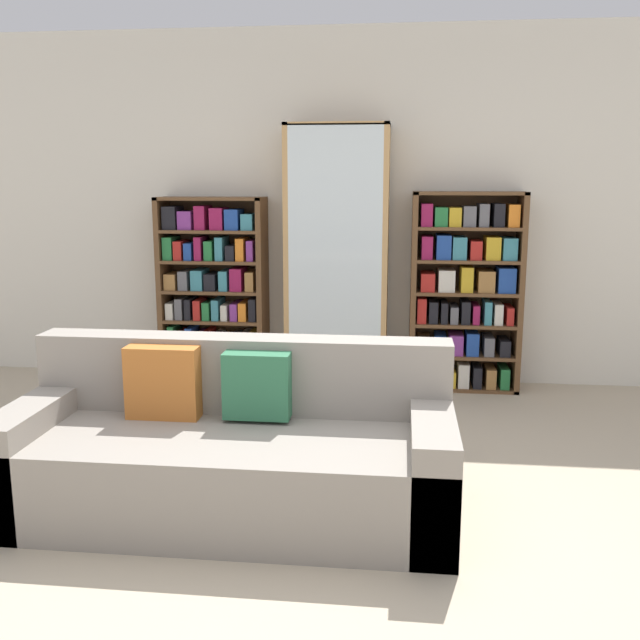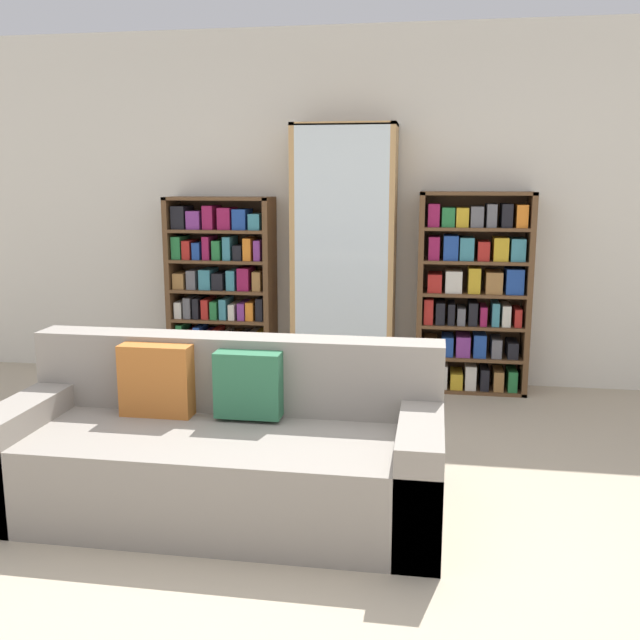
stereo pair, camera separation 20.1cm
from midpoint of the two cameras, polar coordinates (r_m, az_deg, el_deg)
name	(u,v)px [view 1 (the left image)]	position (r m, az deg, el deg)	size (l,w,h in m)	color
ground_plane	(295,553)	(3.23, -3.93, -18.09)	(16.00, 16.00, 0.00)	tan
wall_back	(347,209)	(5.60, 1.15, 8.89)	(7.09, 0.06, 2.70)	silver
couch	(231,454)	(3.51, -8.78, -10.54)	(2.09, 0.85, 0.80)	gray
bookshelf_left	(213,291)	(5.65, -9.54, 2.28)	(0.82, 0.32, 1.44)	brown
display_cabinet	(337,260)	(5.42, 0.31, 4.85)	(0.77, 0.36, 1.98)	tan
bookshelf_right	(465,292)	(5.44, 10.50, 2.18)	(0.82, 0.32, 1.49)	brown
wine_bottle	(370,432)	(4.13, 2.64, -8.97)	(0.08, 0.08, 0.37)	black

